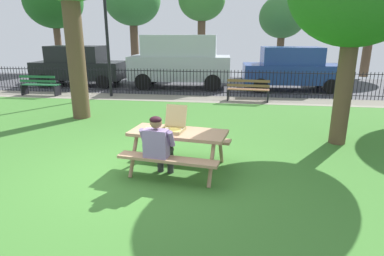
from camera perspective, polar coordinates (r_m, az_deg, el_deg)
The scene contains 19 objects.
ground at distance 8.00m, azimuth -5.52°, elevation -2.19°, with size 28.00×11.91×0.02m, color #407B30.
cobblestone_walkway at distance 13.00m, azimuth -0.15°, elevation 5.19°, with size 28.00×1.40×0.01m, color gray.
street_asphalt at distance 16.78m, azimuth 1.75°, elevation 7.74°, with size 28.00×6.34×0.01m, color #424247.
picnic_table_foreground at distance 6.09m, azimuth -2.45°, elevation -2.14°, with size 1.99×1.72×0.79m.
pizza_box_open at distance 6.07m, azimuth -3.30°, elevation 0.36°, with size 0.48×0.55×0.45m.
pizza_slice_on_table at distance 6.33m, azimuth -7.46°, elevation 0.17°, with size 0.18×0.24×0.02m.
adult_at_table at distance 5.69m, azimuth -5.98°, elevation -2.93°, with size 0.63×0.63×1.19m.
iron_fence_streetside at distance 13.59m, azimuth 0.27°, elevation 8.09°, with size 19.86×0.03×1.10m.
park_bench_left at distance 15.10m, azimuth -25.32°, elevation 6.82°, with size 1.61×0.48×0.85m.
park_bench_center at distance 12.67m, azimuth 9.91°, elevation 6.58°, with size 1.63×0.57×0.85m.
lamp_post_walkway at distance 13.71m, azimuth -14.91°, elevation 16.90°, with size 0.28×0.28×4.60m.
parked_car_far_left at distance 17.28m, azimuth -19.38°, elevation 10.47°, with size 4.44×1.99×1.94m.
parked_car_left at distance 15.60m, azimuth -2.13°, elevation 11.92°, with size 4.78×2.25×2.46m.
parked_car_center at distance 15.58m, azimuth 17.27°, elevation 10.10°, with size 4.49×2.09×1.94m.
far_tree_left at distance 24.20m, azimuth -23.32°, elevation 19.78°, with size 3.75×3.75×6.19m.
far_tree_midleft at distance 22.05m, azimuth -10.51°, elevation 21.32°, with size 3.53×3.53×6.15m.
far_tree_center at distance 21.11m, azimuth 1.74°, elevation 21.56°, with size 2.86×2.86×5.81m.
far_tree_midright at distance 21.07m, azimuth 15.73°, elevation 18.31°, with size 2.78×2.78×4.73m.
far_tree_right at distance 22.28m, azimuth 29.51°, elevation 18.47°, with size 3.49×3.49×5.71m.
Camera 1 is at (1.81, -5.40, 2.54)m, focal length 30.12 mm.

